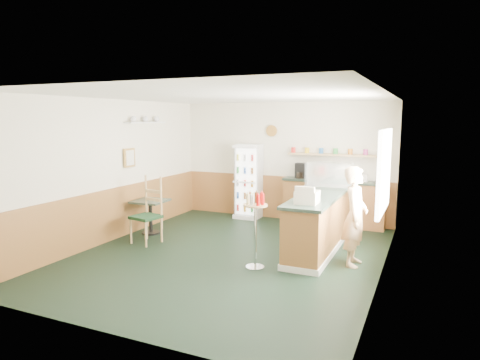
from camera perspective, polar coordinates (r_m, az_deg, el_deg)
The scene contains 13 objects.
ground at distance 7.50m, azimuth -1.49°, elevation -9.93°, with size 6.00×6.00×0.00m, color black.
room_envelope at distance 7.93m, azimuth -0.73°, elevation 2.34°, with size 5.04×6.02×2.72m.
service_counter at distance 7.93m, azimuth 10.81°, elevation -5.62°, with size 0.68×3.01×1.01m.
back_counter at distance 9.59m, azimuth 12.26°, elevation -2.72°, with size 2.24×0.42×1.69m.
drinks_fridge at distance 10.06m, azimuth 1.14°, elevation -0.17°, with size 0.57×0.51×1.74m.
display_case at distance 8.31m, azimuth 11.82°, elevation 0.55°, with size 0.86×0.45×0.49m.
cash_register at distance 6.81m, azimuth 8.95°, elevation -2.27°, with size 0.34×0.36×0.20m, color beige.
shopkeeper at distance 7.03m, azimuth 15.09°, elevation -4.72°, with size 0.53×0.38×1.60m, color tan.
condiment_stand at distance 6.67m, azimuth 2.04°, elevation -5.26°, with size 0.38×0.38×1.19m.
newspaper_rack at distance 8.22m, azimuth 8.82°, elevation -4.15°, with size 0.09×0.46×0.72m.
cafe_table at distance 8.89m, azimuth -11.86°, elevation -3.95°, with size 0.67×0.67×0.69m.
cafe_chair at distance 8.29m, azimuth -12.06°, elevation -3.65°, with size 0.54×0.54×1.26m.
dog_doorstop at distance 7.85m, azimuth 6.25°, elevation -8.23°, with size 0.21×0.27×0.25m.
Camera 1 is at (3.07, -6.43, 2.34)m, focal length 32.00 mm.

